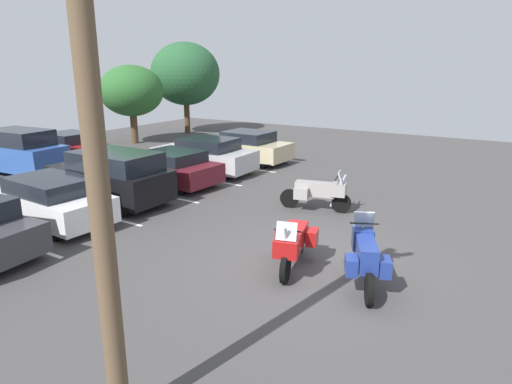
# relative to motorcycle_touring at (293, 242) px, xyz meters

# --- Properties ---
(ground) EXTENTS (44.00, 44.00, 0.10)m
(ground) POSITION_rel_motorcycle_touring_xyz_m (0.39, -0.43, -0.69)
(ground) COLOR #423F3F
(motorcycle_touring) EXTENTS (2.25, 1.13, 1.35)m
(motorcycle_touring) POSITION_rel_motorcycle_touring_xyz_m (0.00, 0.00, 0.00)
(motorcycle_touring) COLOR black
(motorcycle_touring) RESTS_ON ground
(motorcycle_second) EXTENTS (1.03, 2.27, 1.34)m
(motorcycle_second) POSITION_rel_motorcycle_touring_xyz_m (4.24, 1.28, -0.01)
(motorcycle_second) COLOR black
(motorcycle_second) RESTS_ON ground
(motorcycle_third) EXTENTS (2.04, 1.22, 1.44)m
(motorcycle_third) POSITION_rel_motorcycle_touring_xyz_m (0.10, -1.65, 0.03)
(motorcycle_third) COLOR black
(motorcycle_third) RESTS_ON ground
(parking_stripes) EXTENTS (23.87, 4.99, 0.01)m
(parking_stripes) POSITION_rel_motorcycle_touring_xyz_m (-1.12, 7.50, -0.64)
(parking_stripes) COLOR silver
(parking_stripes) RESTS_ON ground
(car_white) EXTENTS (1.97, 4.79, 1.39)m
(car_white) POSITION_rel_motorcycle_touring_xyz_m (-0.99, 7.68, 0.04)
(car_white) COLOR white
(car_white) RESTS_ON ground
(car_black) EXTENTS (1.91, 4.32, 1.78)m
(car_black) POSITION_rel_motorcycle_touring_xyz_m (1.34, 7.50, 0.26)
(car_black) COLOR black
(car_black) RESTS_ON ground
(car_maroon) EXTENTS (2.23, 4.57, 1.34)m
(car_maroon) POSITION_rel_motorcycle_touring_xyz_m (4.19, 7.64, 0.02)
(car_maroon) COLOR maroon
(car_maroon) RESTS_ON ground
(car_silver) EXTENTS (2.03, 4.49, 1.49)m
(car_silver) POSITION_rel_motorcycle_touring_xyz_m (6.59, 7.64, 0.09)
(car_silver) COLOR #B7B7BC
(car_silver) RESTS_ON ground
(car_champagne) EXTENTS (2.06, 4.47, 1.47)m
(car_champagne) POSITION_rel_motorcycle_touring_xyz_m (9.37, 7.37, 0.08)
(car_champagne) COLOR #C1B289
(car_champagne) RESTS_ON ground
(car_far_blue) EXTENTS (2.09, 4.69, 1.89)m
(car_far_blue) POSITION_rel_motorcycle_touring_xyz_m (2.23, 14.33, 0.28)
(car_far_blue) COLOR #2D519E
(car_far_blue) RESTS_ON ground
(car_far_red) EXTENTS (2.06, 4.34, 1.42)m
(car_far_red) POSITION_rel_motorcycle_touring_xyz_m (4.86, 14.69, 0.04)
(car_far_red) COLOR maroon
(car_far_red) RESTS_ON ground
(utility_pole) EXTENTS (1.38, 1.33, 7.50)m
(utility_pole) POSITION_rel_motorcycle_touring_xyz_m (-5.30, -0.21, 3.26)
(utility_pole) COLOR brown
(utility_pole) RESTS_ON ground
(tree_center) EXTENTS (4.55, 4.55, 5.96)m
(tree_center) POSITION_rel_motorcycle_touring_xyz_m (15.23, 15.92, 3.26)
(tree_center) COLOR #4C3823
(tree_center) RESTS_ON ground
(tree_far_right) EXTENTS (3.66, 3.66, 4.51)m
(tree_far_right) POSITION_rel_motorcycle_touring_xyz_m (10.32, 15.83, 2.39)
(tree_far_right) COLOR #4C3823
(tree_far_right) RESTS_ON ground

